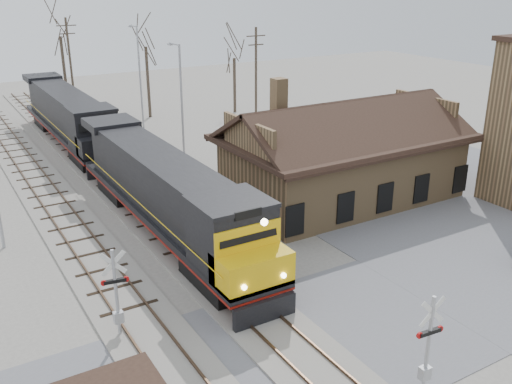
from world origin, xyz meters
The scene contains 17 objects.
ground centered at (0.00, 0.00, 0.00)m, with size 140.00×140.00×0.00m, color #9C978D.
road centered at (0.00, 0.00, 0.01)m, with size 60.00×9.00×0.03m, color slate.
parking_lot centered at (18.00, 4.00, 0.02)m, with size 22.00×26.00×0.03m, color slate.
track_main centered at (0.00, 15.00, 0.07)m, with size 3.40×90.00×0.24m.
track_siding centered at (-4.50, 15.00, 0.07)m, with size 3.40×90.00×0.24m.
depot centered at (11.99, 12.00, 2.41)m, with size 15.20×9.31×7.90m.
locomotive_lead centered at (0.00, 12.03, 2.47)m, with size 3.16×21.14×4.70m.
locomotive_trailing centered at (0.00, 33.44, 2.47)m, with size 3.16×21.14×4.44m.
crossbuck_near centered at (2.45, -4.31, 1.83)m, with size 1.11×0.29×3.88m.
crossbuck_far centered at (-5.44, 4.42, 1.82)m, with size 1.09×0.30×3.85m.
streetlight_b centered at (6.07, 23.84, 5.07)m, with size 0.25×2.04×9.07m.
streetlight_c centered at (7.16, 35.57, 5.30)m, with size 0.25×2.04×9.51m.
utility_pole_b centered at (3.56, 46.17, 5.10)m, with size 2.00×0.24×9.75m.
utility_pole_c centered at (17.29, 31.67, 4.84)m, with size 2.00×0.24×9.24m.
tree_c centered at (3.13, 47.44, 9.09)m, with size 5.21×5.21×12.76m.
tree_d centered at (9.63, 40.18, 8.24)m, with size 4.72×4.72×11.57m.
tree_e centered at (18.24, 37.64, 6.60)m, with size 3.79×3.79×9.28m.
Camera 1 is at (-10.75, -15.08, 13.56)m, focal length 40.00 mm.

